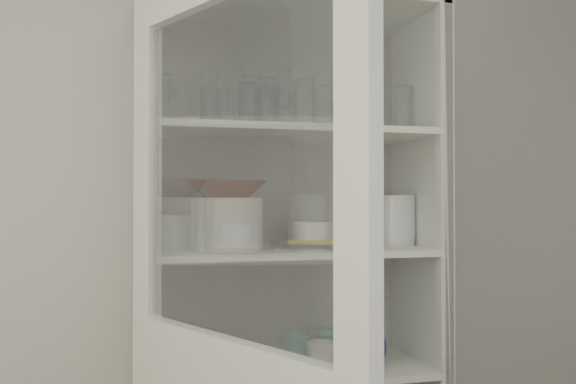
{
  "coord_description": "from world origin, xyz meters",
  "views": [
    {
      "loc": [
        -0.36,
        -0.83,
        1.42
      ],
      "look_at": [
        0.2,
        1.27,
        1.45
      ],
      "focal_mm": 40.0,
      "sensor_mm": 36.0,
      "label": 1
    }
  ],
  "objects": [
    {
      "name": "goblet_3",
      "position": [
        0.45,
        1.38,
        1.75
      ],
      "size": [
        0.08,
        0.08,
        0.18
      ],
      "primitive_type": null,
      "color": "silver",
      "rests_on": "shelf_glass"
    },
    {
      "name": "yellow_trivet",
      "position": [
        0.29,
        1.29,
        1.28
      ],
      "size": [
        0.2,
        0.2,
        0.01
      ],
      "primitive_type": "cube",
      "rotation": [
        0.0,
        0.0,
        -0.39
      ],
      "color": "gold",
      "rests_on": "glass_platter"
    },
    {
      "name": "tumbler_7",
      "position": [
        -0.06,
        1.26,
        1.74
      ],
      "size": [
        0.09,
        0.09,
        0.15
      ],
      "primitive_type": "cylinder",
      "rotation": [
        0.0,
        0.0,
        0.29
      ],
      "color": "silver",
      "rests_on": "shelf_glass"
    },
    {
      "name": "tumbler_2",
      "position": [
        0.04,
        1.16,
        1.73
      ],
      "size": [
        0.09,
        0.09,
        0.13
      ],
      "primitive_type": "cylinder",
      "rotation": [
        0.0,
        0.0,
        -0.39
      ],
      "color": "silver",
      "rests_on": "shelf_glass"
    },
    {
      "name": "wall_back",
      "position": [
        0.0,
        1.5,
        1.3
      ],
      "size": [
        3.6,
        0.02,
        2.6
      ],
      "primitive_type": "cube",
      "color": "beige",
      "rests_on": "ground"
    },
    {
      "name": "tumbler_1",
      "position": [
        0.1,
        1.14,
        1.73
      ],
      "size": [
        0.1,
        0.1,
        0.15
      ],
      "primitive_type": "cylinder",
      "rotation": [
        0.0,
        0.0,
        0.39
      ],
      "color": "silver",
      "rests_on": "shelf_glass"
    },
    {
      "name": "tumbler_9",
      "position": [
        0.13,
        1.29,
        1.73
      ],
      "size": [
        0.09,
        0.09,
        0.15
      ],
      "primitive_type": "cylinder",
      "rotation": [
        0.0,
        0.0,
        -0.33
      ],
      "color": "silver",
      "rests_on": "shelf_glass"
    },
    {
      "name": "tumbler_4",
      "position": [
        0.29,
        1.14,
        1.73
      ],
      "size": [
        0.08,
        0.08,
        0.13
      ],
      "primitive_type": "cylinder",
      "rotation": [
        0.0,
        0.0,
        0.31
      ],
      "color": "silver",
      "rests_on": "shelf_glass"
    },
    {
      "name": "glass_platter",
      "position": [
        0.29,
        1.29,
        1.27
      ],
      "size": [
        0.38,
        0.38,
        0.02
      ],
      "primitive_type": "cylinder",
      "rotation": [
        0.0,
        0.0,
        0.34
      ],
      "color": "silver",
      "rests_on": "shelf_plates"
    },
    {
      "name": "pantry_cabinet",
      "position": [
        0.2,
        1.34,
        0.94
      ],
      "size": [
        1.0,
        0.45,
        2.1
      ],
      "color": "beige",
      "rests_on": "floor"
    },
    {
      "name": "mug_teal",
      "position": [
        0.25,
        1.34,
        0.91
      ],
      "size": [
        0.12,
        0.12,
        0.09
      ],
      "primitive_type": "imported",
      "rotation": [
        0.0,
        0.0,
        -0.25
      ],
      "color": "teal",
      "rests_on": "shelf_mugs"
    },
    {
      "name": "grey_bowl_stack",
      "position": [
        0.61,
        1.3,
        1.35
      ],
      "size": [
        0.13,
        0.13,
        0.18
      ],
      "primitive_type": "cylinder",
      "color": "silver",
      "rests_on": "shelf_plates"
    },
    {
      "name": "plate_stack_front",
      "position": [
        -0.02,
        1.22,
        1.31
      ],
      "size": [
        0.24,
        0.24,
        0.1
      ],
      "primitive_type": "cylinder",
      "color": "silver",
      "rests_on": "shelf_plates"
    },
    {
      "name": "cream_bowl",
      "position": [
        -0.02,
        1.22,
        1.39
      ],
      "size": [
        0.24,
        0.24,
        0.07
      ],
      "primitive_type": "cylinder",
      "rotation": [
        0.0,
        0.0,
        0.04
      ],
      "color": "silver",
      "rests_on": "plate_stack_front"
    },
    {
      "name": "tumbler_10",
      "position": [
        0.07,
        1.29,
        1.74
      ],
      "size": [
        0.09,
        0.09,
        0.15
      ],
      "primitive_type": "cylinder",
      "rotation": [
        0.0,
        0.0,
        0.24
      ],
      "color": "silver",
      "rests_on": "shelf_glass"
    },
    {
      "name": "measuring_cups",
      "position": [
        0.09,
        1.19,
        0.88
      ],
      "size": [
        0.11,
        0.11,
        0.04
      ],
      "primitive_type": "cylinder",
      "color": "#B8B8B9",
      "rests_on": "shelf_mugs"
    },
    {
      "name": "tumbler_5",
      "position": [
        0.42,
        1.17,
        1.74
      ],
      "size": [
        0.08,
        0.08,
        0.16
      ],
      "primitive_type": "cylinder",
      "rotation": [
        0.0,
        0.0,
        0.05
      ],
      "color": "silver",
      "rests_on": "shelf_glass"
    },
    {
      "name": "tumbler_3",
      "position": [
        0.23,
        1.16,
        1.74
      ],
      "size": [
        0.08,
        0.08,
        0.15
      ],
      "primitive_type": "cylinder",
      "rotation": [
        0.0,
        0.0,
        0.11
      ],
      "color": "silver",
      "rests_on": "shelf_glass"
    },
    {
      "name": "white_canister",
      "position": [
        -0.08,
        1.33,
        0.92
      ],
      "size": [
        0.13,
        0.13,
        0.12
      ],
      "primitive_type": "cylinder",
      "rotation": [
        0.0,
        0.0,
        -0.36
      ],
      "color": "silver",
      "rests_on": "shelf_mugs"
    },
    {
      "name": "white_ramekin",
      "position": [
        0.29,
        1.29,
        1.32
      ],
      "size": [
        0.18,
        0.18,
        0.06
      ],
      "primitive_type": "cylinder",
      "rotation": [
        0.0,
        0.0,
        -0.4
      ],
      "color": "silver",
      "rests_on": "yellow_trivet"
    },
    {
      "name": "plate_stack_back",
      "position": [
        -0.19,
        1.39,
        1.32
      ],
      "size": [
        0.19,
        0.19,
        0.11
      ],
      "primitive_type": "cylinder",
      "color": "silver",
      "rests_on": "shelf_plates"
    },
    {
      "name": "mug_white",
      "position": [
        0.29,
        1.19,
        0.91
      ],
      "size": [
        0.13,
        0.13,
        0.09
      ],
      "primitive_type": "imported",
      "rotation": [
        0.0,
        0.0,
        0.41
      ],
      "color": "silver",
      "rests_on": "shelf_mugs"
    },
    {
      "name": "teal_jar",
      "position": [
        0.36,
        1.33,
        0.91
      ],
      "size": [
        0.08,
        0.08,
        0.1
      ],
      "color": "teal",
      "rests_on": "shelf_mugs"
    },
    {
      "name": "mug_blue",
      "position": [
        0.48,
        1.22,
        0.91
      ],
      "size": [
        0.13,
        0.13,
        0.09
      ],
      "primitive_type": "imported",
      "rotation": [
        0.0,
        0.0,
        0.13
      ],
      "color": "navy",
      "rests_on": "shelf_mugs"
    },
    {
      "name": "tumbler_0",
      "position": [
        -0.21,
        1.12,
        1.73
      ],
      "size": [
        0.07,
        0.07,
        0.14
      ],
      "primitive_type": "cylinder",
      "rotation": [
        0.0,
        0.0,
        0.01
      ],
      "color": "silver",
      "rests_on": "shelf_glass"
    },
    {
      "name": "tumbler_6",
      "position": [
        0.56,
        1.12,
        1.73
      ],
      "size": [
        0.08,
        0.08,
        0.14
      ],
      "primitive_type": "cylinder",
      "rotation": [
        0.0,
        0.0,
        0.23
      ],
      "color": "silver",
      "rests_on": "shelf_glass"
    },
    {
      "name": "goblet_1",
      "position": [
        0.2,
        1.36,
        1.75
      ],
      "size": [
        0.08,
        0.08,
        0.18
      ],
      "primitive_type": null,
      "color": "silver",
      "rests_on": "shelf_glass"
    },
    {
      "name": "goblet_2",
      "position": [
        0.41,
        1.38,
        1.74
      ],
      "size": [
        0.07,
        0.07,
        0.15
      ],
      "primitive_type": null,
      "color": "silver",
      "rests_on": "shelf_glass"
    },
    {
      "name": "terracotta_bowl",
      "position": [
        -0.02,
        1.22,
        1.46
      ],
      "size": [
        0.28,
        0.28,
        0.06
      ],
      "primitive_type": "imported",
      "rotation": [
        0.0,
        0.0,
        0.24
      ],
      "color": "#4F1C10",
      "rests_on": "cream_bowl"
    },
    {
      "name": "goblet_0",
      "position": [
        -0.21,
        1.36,
        1.75
      ],
      "size": [
        0.08,
        0.08,
        0.19
      ],
      "primitive_type": null,
      "color": "silver",
      "rests_on": "shelf_glass"
    },
    {
      "name": "tumbler_8",
      "position": [
        -0.01,
        1.29,
        1.73
      ],
      "size": [
        0.07,
        0.07,
        0.14
      ],
      "primitive_type": "cylinder",
      "rotation": [
        0.0,
        0.0,
        0.0
      ],
      "color": "silver",
      "rests_on": "shelf_glass"
    }
  ]
}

